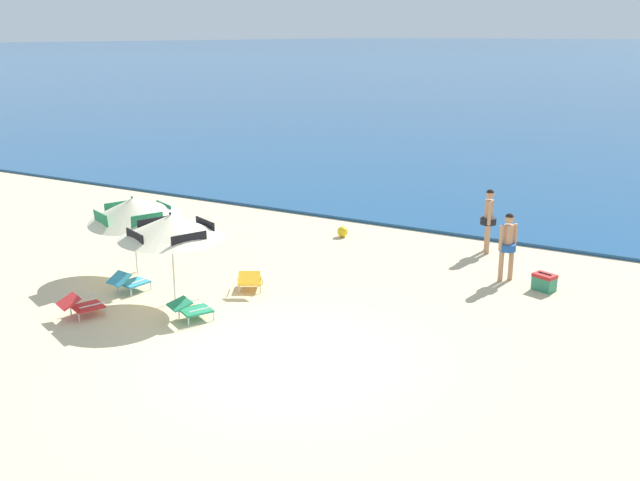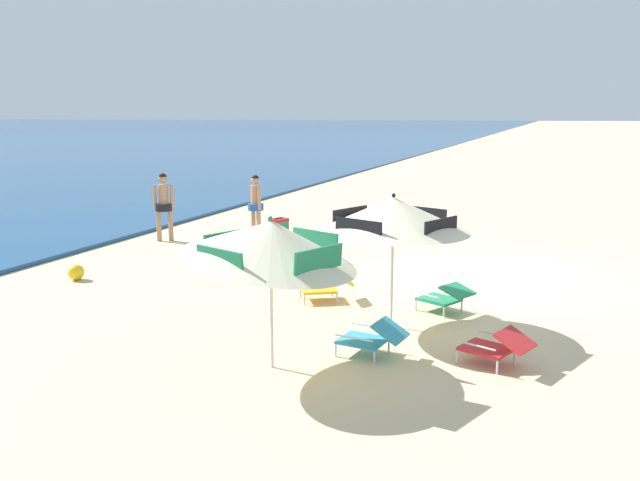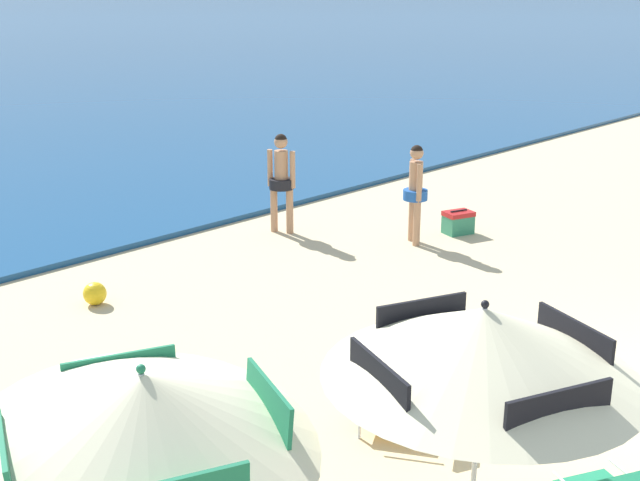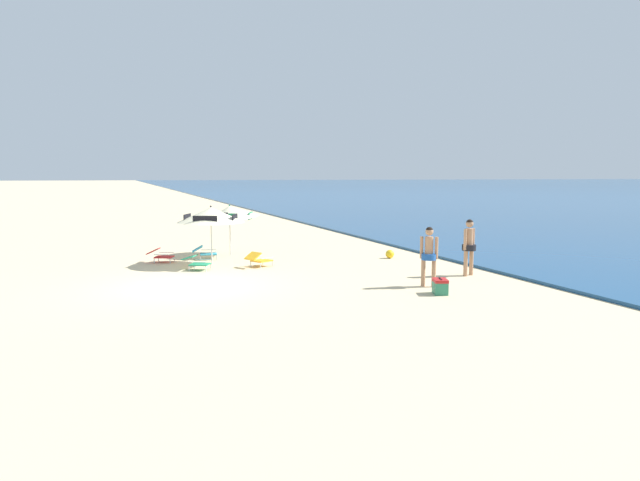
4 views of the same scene
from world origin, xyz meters
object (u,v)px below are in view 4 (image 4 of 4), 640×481
Objects in this scene: lounge_chair_spare_folded at (160,255)px; cooler_box at (440,286)px; lounge_chair_beside_umbrella at (205,252)px; person_standing_beside at (469,243)px; person_standing_near_shore at (429,252)px; lounge_chair_under_umbrella at (196,262)px; lounge_chair_facing_sea at (259,259)px; beach_ball at (390,254)px; beach_umbrella_striped_main at (211,215)px; beach_umbrella_striped_second at (230,213)px.

cooler_box is (8.07, 6.53, -0.07)m from lounge_chair_spare_folded.
lounge_chair_beside_umbrella is 9.54m from person_standing_beside.
person_standing_near_shore is 0.96× the size of person_standing_beside.
person_standing_beside is (3.86, 7.83, 0.74)m from lounge_chair_under_umbrella.
beach_ball is (-0.32, 5.12, -0.11)m from lounge_chair_facing_sea.
cooler_box is (6.95, 4.87, -1.54)m from beach_umbrella_striped_main.
lounge_chair_spare_folded is 8.41m from beach_ball.
beach_umbrella_striped_main is 2.30m from lounge_chair_facing_sea.
lounge_chair_facing_sea is at bearing -123.61° from person_standing_beside.
lounge_chair_under_umbrella is at bearing -87.84° from beach_ball.
lounge_chair_beside_umbrella is at bearing -144.80° from person_standing_near_shore.
person_standing_beside reaches higher than lounge_chair_under_umbrella.
beach_umbrella_striped_second reaches higher than beach_ball.
beach_umbrella_striped_main reaches higher than beach_ball.
beach_umbrella_striped_main reaches higher than lounge_chair_under_umbrella.
person_standing_beside is (-1.11, 2.07, 0.04)m from person_standing_near_shore.
beach_umbrella_striped_second is at bearing -157.23° from cooler_box.
lounge_chair_spare_folded is at bearing -136.42° from person_standing_near_shore.
lounge_chair_beside_umbrella and lounge_chair_facing_sea have the same top height.
person_standing_near_shore is at bearing -15.42° from beach_ball.
lounge_chair_under_umbrella is 2.35m from lounge_chair_spare_folded.
beach_ball is (2.06, 6.60, -0.11)m from lounge_chair_beside_umbrella.
beach_umbrella_striped_main is 2.62× the size of lounge_chair_spare_folded.
person_standing_near_shore reaches higher than lounge_chair_beside_umbrella.
lounge_chair_under_umbrella is at bearing -130.80° from person_standing_near_shore.
beach_umbrella_striped_main is 2.39m from beach_umbrella_striped_second.
lounge_chair_spare_folded is 3.19× the size of beach_ball.
beach_umbrella_striped_second is at bearing 110.63° from lounge_chair_spare_folded.
lounge_chair_facing_sea is 3.23× the size of beach_ball.
lounge_chair_spare_folded is 9.82m from person_standing_near_shore.
lounge_chair_facing_sea reaches higher than cooler_box.
lounge_chair_under_umbrella is 8.76m from person_standing_beside.
beach_umbrella_striped_second is 3.84m from lounge_chair_under_umbrella.
person_standing_near_shore is at bearing 49.20° from lounge_chair_under_umbrella.
beach_ball is (1.85, 8.20, -0.11)m from lounge_chair_spare_folded.
cooler_box is 6.44m from beach_ball.
lounge_chair_beside_umbrella is at bearing -130.62° from person_standing_beside.
lounge_chair_spare_folded is at bearing -124.09° from beach_umbrella_striped_main.
person_standing_near_shore is (8.12, 4.04, -0.69)m from beach_umbrella_striped_second.
beach_umbrella_striped_main is 8.62m from cooler_box.
beach_umbrella_striped_second is 4.05× the size of cooler_box.
lounge_chair_facing_sea is (0.04, 2.09, -0.01)m from lounge_chair_under_umbrella.
lounge_chair_facing_sea is at bearing -143.28° from person_standing_near_shore.
lounge_chair_facing_sea is 0.59× the size of person_standing_beside.
beach_umbrella_striped_second is at bearing 153.91° from beach_umbrella_striped_main.
person_standing_beside is (4.87, 7.16, -0.73)m from beach_umbrella_striped_main.
beach_umbrella_striped_main is at bearing -145.00° from cooler_box.
beach_umbrella_striped_main reaches higher than lounge_chair_beside_umbrella.
cooler_box is at bearing 42.93° from lounge_chair_under_umbrella.
person_standing_near_shore reaches higher than beach_ball.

